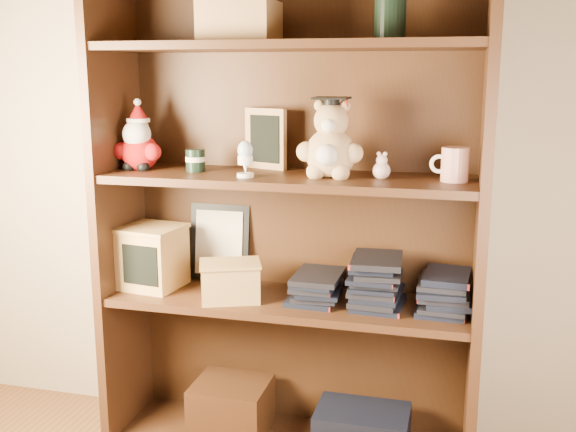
{
  "coord_description": "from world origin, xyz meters",
  "views": [
    {
      "loc": [
        0.64,
        -0.69,
        1.26
      ],
      "look_at": [
        0.12,
        1.3,
        0.82
      ],
      "focal_mm": 42.0,
      "sensor_mm": 36.0,
      "label": 1
    }
  ],
  "objects_px": {
    "grad_teddy_bear": "(331,146)",
    "treats_box": "(153,256)",
    "teacher_mug": "(454,164)",
    "bookcase": "(291,225)"
  },
  "relations": [
    {
      "from": "teacher_mug",
      "to": "bookcase",
      "type": "bearing_deg",
      "value": 174.22
    },
    {
      "from": "grad_teddy_bear",
      "to": "treats_box",
      "type": "bearing_deg",
      "value": 179.38
    },
    {
      "from": "grad_teddy_bear",
      "to": "treats_box",
      "type": "distance_m",
      "value": 0.72
    },
    {
      "from": "bookcase",
      "to": "teacher_mug",
      "type": "bearing_deg",
      "value": -5.78
    },
    {
      "from": "treats_box",
      "to": "grad_teddy_bear",
      "type": "bearing_deg",
      "value": -0.62
    },
    {
      "from": "grad_teddy_bear",
      "to": "teacher_mug",
      "type": "distance_m",
      "value": 0.37
    },
    {
      "from": "grad_teddy_bear",
      "to": "treats_box",
      "type": "relative_size",
      "value": 1.16
    },
    {
      "from": "bookcase",
      "to": "grad_teddy_bear",
      "type": "xyz_separation_m",
      "value": [
        0.14,
        -0.06,
        0.26
      ]
    },
    {
      "from": "treats_box",
      "to": "teacher_mug",
      "type": "bearing_deg",
      "value": 0.05
    },
    {
      "from": "teacher_mug",
      "to": "grad_teddy_bear",
      "type": "bearing_deg",
      "value": -178.82
    }
  ]
}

